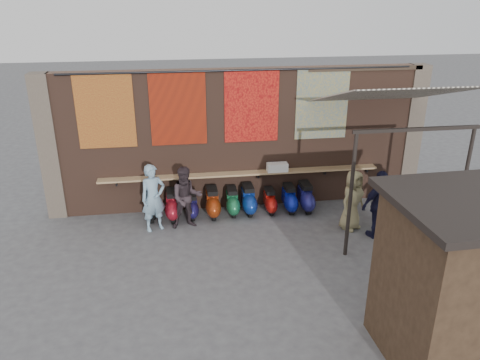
# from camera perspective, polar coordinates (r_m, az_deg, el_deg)

# --- Properties ---
(ground) EXTENTS (70.00, 70.00, 0.00)m
(ground) POSITION_cam_1_polar(r_m,az_deg,el_deg) (11.73, 1.89, -8.32)
(ground) COLOR #474749
(ground) RESTS_ON ground
(brick_wall) EXTENTS (10.00, 0.40, 4.00)m
(brick_wall) POSITION_cam_1_polar(r_m,az_deg,el_deg) (13.38, -0.05, 4.97)
(brick_wall) COLOR brown
(brick_wall) RESTS_ON ground
(pier_left) EXTENTS (0.50, 0.50, 4.00)m
(pier_left) POSITION_cam_1_polar(r_m,az_deg,el_deg) (13.66, -22.22, 3.66)
(pier_left) COLOR #4C4238
(pier_left) RESTS_ON ground
(pier_right) EXTENTS (0.50, 0.50, 4.00)m
(pier_right) POSITION_cam_1_polar(r_m,az_deg,el_deg) (15.01, 20.09, 5.52)
(pier_right) COLOR #4C4238
(pier_right) RESTS_ON ground
(eating_counter) EXTENTS (8.00, 0.32, 0.05)m
(eating_counter) POSITION_cam_1_polar(r_m,az_deg,el_deg) (13.33, 0.18, 0.80)
(eating_counter) COLOR #9E7A51
(eating_counter) RESTS_ON brick_wall
(shelf_box) EXTENTS (0.59, 0.27, 0.24)m
(shelf_box) POSITION_cam_1_polar(r_m,az_deg,el_deg) (13.43, 4.57, 1.57)
(shelf_box) COLOR white
(shelf_box) RESTS_ON eating_counter
(tapestry_redgold) EXTENTS (1.50, 0.02, 2.00)m
(tapestry_redgold) POSITION_cam_1_polar(r_m,az_deg,el_deg) (12.89, -16.11, 8.05)
(tapestry_redgold) COLOR maroon
(tapestry_redgold) RESTS_ON brick_wall
(tapestry_sun) EXTENTS (1.50, 0.02, 2.00)m
(tapestry_sun) POSITION_cam_1_polar(r_m,az_deg,el_deg) (12.77, -7.56, 8.60)
(tapestry_sun) COLOR red
(tapestry_sun) RESTS_ON brick_wall
(tapestry_orange) EXTENTS (1.50, 0.02, 2.00)m
(tapestry_orange) POSITION_cam_1_polar(r_m,az_deg,el_deg) (12.95, 1.42, 8.97)
(tapestry_orange) COLOR red
(tapestry_orange) RESTS_ON brick_wall
(tapestry_multi) EXTENTS (1.50, 0.02, 2.00)m
(tapestry_multi) POSITION_cam_1_polar(r_m,az_deg,el_deg) (13.43, 9.97, 9.12)
(tapestry_multi) COLOR #275590
(tapestry_multi) RESTS_ON brick_wall
(hang_rail) EXTENTS (9.50, 0.06, 0.06)m
(hang_rail) POSITION_cam_1_polar(r_m,az_deg,el_deg) (12.71, 0.10, 13.23)
(hang_rail) COLOR black
(hang_rail) RESTS_ON brick_wall
(scooter_stool_0) EXTENTS (0.35, 0.77, 0.73)m
(scooter_stool_0) POSITION_cam_1_polar(r_m,az_deg,el_deg) (13.22, -10.72, -3.25)
(scooter_stool_0) COLOR black
(scooter_stool_0) RESTS_ON ground
(scooter_stool_1) EXTENTS (0.39, 0.86, 0.82)m
(scooter_stool_1) POSITION_cam_1_polar(r_m,az_deg,el_deg) (13.13, -8.24, -3.05)
(scooter_stool_1) COLOR maroon
(scooter_stool_1) RESTS_ON ground
(scooter_stool_2) EXTENTS (0.32, 0.71, 0.68)m
(scooter_stool_2) POSITION_cam_1_polar(r_m,az_deg,el_deg) (13.18, -5.85, -3.18)
(scooter_stool_2) COLOR #181349
(scooter_stool_2) RESTS_ON ground
(scooter_stool_3) EXTENTS (0.39, 0.86, 0.82)m
(scooter_stool_3) POSITION_cam_1_polar(r_m,az_deg,el_deg) (13.16, -3.37, -2.79)
(scooter_stool_3) COLOR maroon
(scooter_stool_3) RESTS_ON ground
(scooter_stool_4) EXTENTS (0.36, 0.80, 0.76)m
(scooter_stool_4) POSITION_cam_1_polar(r_m,az_deg,el_deg) (13.28, -0.95, -2.64)
(scooter_stool_4) COLOR #186239
(scooter_stool_4) RESTS_ON ground
(scooter_stool_5) EXTENTS (0.39, 0.86, 0.82)m
(scooter_stool_5) POSITION_cam_1_polar(r_m,az_deg,el_deg) (13.33, 1.04, -2.42)
(scooter_stool_5) COLOR navy
(scooter_stool_5) RESTS_ON ground
(scooter_stool_6) EXTENTS (0.32, 0.72, 0.68)m
(scooter_stool_6) POSITION_cam_1_polar(r_m,az_deg,el_deg) (13.44, 3.66, -2.57)
(scooter_stool_6) COLOR #9E110C
(scooter_stool_6) RESTS_ON ground
(scooter_stool_7) EXTENTS (0.36, 0.80, 0.76)m
(scooter_stool_7) POSITION_cam_1_polar(r_m,az_deg,el_deg) (13.53, 6.02, -2.28)
(scooter_stool_7) COLOR #0D1992
(scooter_stool_7) RESTS_ON ground
(scooter_stool_8) EXTENTS (0.38, 0.86, 0.81)m
(scooter_stool_8) POSITION_cam_1_polar(r_m,az_deg,el_deg) (13.63, 8.00, -2.09)
(scooter_stool_8) COLOR navy
(scooter_stool_8) RESTS_ON ground
(diner_left) EXTENTS (0.78, 0.66, 1.82)m
(diner_left) POSITION_cam_1_polar(r_m,az_deg,el_deg) (12.43, -10.52, -2.16)
(diner_left) COLOR #7EA1B8
(diner_left) RESTS_ON ground
(diner_right) EXTENTS (0.91, 0.75, 1.72)m
(diner_right) POSITION_cam_1_polar(r_m,az_deg,el_deg) (12.43, -6.54, -2.17)
(diner_right) COLOR #31262B
(diner_right) RESTS_ON ground
(shopper_navy) EXTENTS (1.14, 0.70, 1.81)m
(shopper_navy) POSITION_cam_1_polar(r_m,az_deg,el_deg) (12.38, 16.69, -2.87)
(shopper_navy) COLOR black
(shopper_navy) RESTS_ON ground
(shopper_grey) EXTENTS (1.29, 0.86, 1.85)m
(shopper_grey) POSITION_cam_1_polar(r_m,az_deg,el_deg) (12.55, 22.82, -3.28)
(shopper_grey) COLOR slate
(shopper_grey) RESTS_ON ground
(shopper_tan) EXTENTS (0.96, 0.87, 1.64)m
(shopper_tan) POSITION_cam_1_polar(r_m,az_deg,el_deg) (12.66, 13.53, -2.40)
(shopper_tan) COLOR #948A5E
(shopper_tan) RESTS_ON ground
(market_stall) EXTENTS (2.72, 2.07, 2.88)m
(market_stall) POSITION_cam_1_polar(r_m,az_deg,el_deg) (8.78, 26.54, -11.29)
(market_stall) COLOR black
(market_stall) RESTS_ON ground
(stall_sign) EXTENTS (1.20, 0.07, 0.50)m
(stall_sign) POSITION_cam_1_polar(r_m,az_deg,el_deg) (9.20, 23.60, -4.61)
(stall_sign) COLOR gold
(stall_sign) RESTS_ON market_stall
(stall_shelf) EXTENTS (2.21, 0.16, 0.06)m
(stall_shelf) POSITION_cam_1_polar(r_m,az_deg,el_deg) (9.68, 22.66, -10.13)
(stall_shelf) COLOR #473321
(stall_shelf) RESTS_ON market_stall
(awning_canvas) EXTENTS (3.20, 3.28, 0.97)m
(awning_canvas) POSITION_cam_1_polar(r_m,az_deg,el_deg) (12.33, 17.80, 9.89)
(awning_canvas) COLOR beige
(awning_canvas) RESTS_ON brick_wall
(awning_ledger) EXTENTS (3.30, 0.08, 0.12)m
(awning_ledger) POSITION_cam_1_polar(r_m,az_deg,el_deg) (13.69, 15.13, 13.00)
(awning_ledger) COLOR #33261C
(awning_ledger) RESTS_ON brick_wall
(awning_header) EXTENTS (3.00, 0.08, 0.08)m
(awning_header) POSITION_cam_1_polar(r_m,az_deg,el_deg) (11.15, 20.77, 5.80)
(awning_header) COLOR black
(awning_header) RESTS_ON awning_post_left
(awning_post_left) EXTENTS (0.09, 0.09, 3.10)m
(awning_post_left) POSITION_cam_1_polar(r_m,az_deg,el_deg) (11.06, 13.33, -1.91)
(awning_post_left) COLOR black
(awning_post_left) RESTS_ON ground
(awning_post_right) EXTENTS (0.09, 0.09, 3.10)m
(awning_post_right) POSITION_cam_1_polar(r_m,az_deg,el_deg) (12.34, 25.53, -1.00)
(awning_post_right) COLOR black
(awning_post_right) RESTS_ON ground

